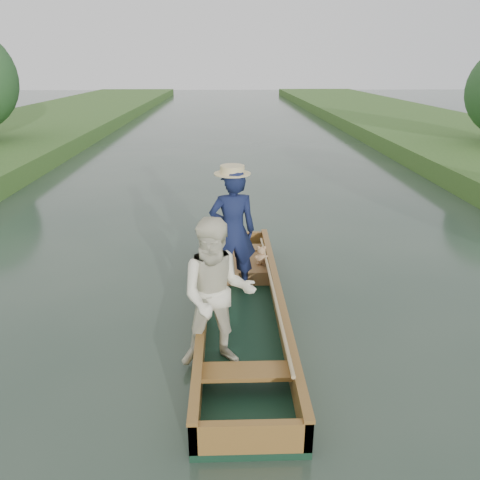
{
  "coord_description": "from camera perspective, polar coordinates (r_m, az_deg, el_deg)",
  "views": [
    {
      "loc": [
        -0.2,
        -5.7,
        3.34
      ],
      "look_at": [
        0.0,
        0.6,
        0.95
      ],
      "focal_mm": 35.0,
      "sensor_mm": 36.0,
      "label": 1
    }
  ],
  "objects": [
    {
      "name": "punt",
      "position": [
        6.15,
        -0.99,
        -4.89
      ],
      "size": [
        1.3,
        5.0,
        1.99
      ],
      "color": "#122F1F",
      "rests_on": "ground"
    },
    {
      "name": "trees_far",
      "position": [
        15.86,
        -14.03,
        17.27
      ],
      "size": [
        22.98,
        11.73,
        4.69
      ],
      "color": "#47331E",
      "rests_on": "ground"
    },
    {
      "name": "ground",
      "position": [
        6.61,
        0.17,
        -9.58
      ],
      "size": [
        120.0,
        120.0,
        0.0
      ],
      "primitive_type": "plane",
      "color": "#283D30",
      "rests_on": "ground"
    }
  ]
}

